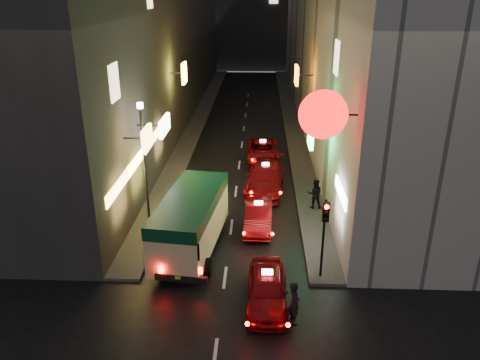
# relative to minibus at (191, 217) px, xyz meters

# --- Properties ---
(building_left) EXTENTS (7.53, 52.00, 18.00)m
(building_left) POSITION_rel_minibus_xyz_m (-6.32, 23.32, 7.28)
(building_left) COLOR #3A3735
(building_left) RESTS_ON ground
(building_right) EXTENTS (8.21, 52.00, 18.00)m
(building_right) POSITION_rel_minibus_xyz_m (9.68, 23.32, 7.28)
(building_right) COLOR #ABA49C
(building_right) RESTS_ON ground
(sidewalk_left) EXTENTS (1.50, 52.00, 0.15)m
(sidewalk_left) POSITION_rel_minibus_xyz_m (-2.57, 23.33, -1.65)
(sidewalk_left) COLOR #4B4946
(sidewalk_left) RESTS_ON ground
(sidewalk_right) EXTENTS (1.50, 52.00, 0.15)m
(sidewalk_right) POSITION_rel_minibus_xyz_m (5.93, 23.33, -1.65)
(sidewalk_right) COLOR #4B4946
(sidewalk_right) RESTS_ON ground
(minibus) EXTENTS (2.96, 6.57, 2.72)m
(minibus) POSITION_rel_minibus_xyz_m (0.00, 0.00, 0.00)
(minibus) COLOR beige
(minibus) RESTS_ON ground
(taxi_near) EXTENTS (2.01, 4.87, 1.72)m
(taxi_near) POSITION_rel_minibus_xyz_m (3.41, -3.82, -0.95)
(taxi_near) COLOR maroon
(taxi_near) RESTS_ON ground
(taxi_second) EXTENTS (2.01, 4.67, 1.64)m
(taxi_second) POSITION_rel_minibus_xyz_m (3.05, 2.41, -0.98)
(taxi_second) COLOR maroon
(taxi_second) RESTS_ON ground
(taxi_third) EXTENTS (2.86, 5.86, 1.97)m
(taxi_third) POSITION_rel_minibus_xyz_m (3.43, 7.21, -0.82)
(taxi_third) COLOR maroon
(taxi_third) RESTS_ON ground
(taxi_far) EXTENTS (2.11, 4.89, 1.71)m
(taxi_far) POSITION_rel_minibus_xyz_m (3.28, 12.43, -0.95)
(taxi_far) COLOR maroon
(taxi_far) RESTS_ON ground
(pedestrian_crossing) EXTENTS (0.56, 0.72, 1.93)m
(pedestrian_crossing) POSITION_rel_minibus_xyz_m (4.37, -4.90, -0.76)
(pedestrian_crossing) COLOR black
(pedestrian_crossing) RESTS_ON ground
(pedestrian_sidewalk) EXTENTS (0.73, 0.49, 1.87)m
(pedestrian_sidewalk) POSITION_rel_minibus_xyz_m (6.09, 4.49, -0.63)
(pedestrian_sidewalk) COLOR black
(pedestrian_sidewalk) RESTS_ON sidewalk_right
(traffic_light) EXTENTS (0.26, 0.43, 3.50)m
(traffic_light) POSITION_rel_minibus_xyz_m (5.68, -2.20, 0.97)
(traffic_light) COLOR black
(traffic_light) RESTS_ON sidewalk_right
(lamp_post) EXTENTS (0.28, 0.28, 6.22)m
(lamp_post) POSITION_rel_minibus_xyz_m (-2.52, 2.33, 2.00)
(lamp_post) COLOR black
(lamp_post) RESTS_ON sidewalk_left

